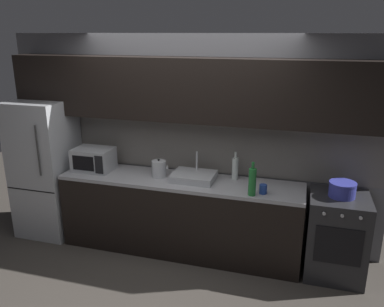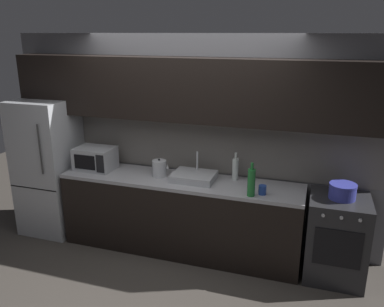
{
  "view_description": "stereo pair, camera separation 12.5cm",
  "coord_description": "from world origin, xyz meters",
  "px_view_note": "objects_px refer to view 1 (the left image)",
  "views": [
    {
      "loc": [
        1.31,
        -3.07,
        2.51
      ],
      "look_at": [
        0.15,
        0.9,
        1.22
      ],
      "focal_mm": 36.61,
      "sensor_mm": 36.0,
      "label": 1
    },
    {
      "loc": [
        1.43,
        -3.04,
        2.51
      ],
      "look_at": [
        0.15,
        0.9,
        1.22
      ],
      "focal_mm": 36.61,
      "sensor_mm": 36.0,
      "label": 2
    }
  ],
  "objects_px": {
    "wine_bottle_clear": "(235,168)",
    "microwave": "(94,159)",
    "oven_range": "(336,236)",
    "mug_blue": "(263,189)",
    "cooking_pot": "(342,189)",
    "refrigerator": "(46,168)",
    "kettle": "(159,169)",
    "wine_bottle_green": "(252,182)"
  },
  "relations": [
    {
      "from": "wine_bottle_clear",
      "to": "microwave",
      "type": "bearing_deg",
      "value": -174.4
    },
    {
      "from": "oven_range",
      "to": "wine_bottle_clear",
      "type": "height_order",
      "value": "wine_bottle_clear"
    },
    {
      "from": "oven_range",
      "to": "mug_blue",
      "type": "relative_size",
      "value": 9.23
    },
    {
      "from": "microwave",
      "to": "cooking_pot",
      "type": "xyz_separation_m",
      "value": [
        2.85,
        -0.02,
        -0.06
      ]
    },
    {
      "from": "refrigerator",
      "to": "mug_blue",
      "type": "relative_size",
      "value": 17.7
    },
    {
      "from": "mug_blue",
      "to": "microwave",
      "type": "bearing_deg",
      "value": 175.53
    },
    {
      "from": "cooking_pot",
      "to": "wine_bottle_clear",
      "type": "bearing_deg",
      "value": 170.76
    },
    {
      "from": "microwave",
      "to": "mug_blue",
      "type": "distance_m",
      "value": 2.07
    },
    {
      "from": "microwave",
      "to": "kettle",
      "type": "distance_m",
      "value": 0.85
    },
    {
      "from": "wine_bottle_green",
      "to": "mug_blue",
      "type": "distance_m",
      "value": 0.17
    },
    {
      "from": "oven_range",
      "to": "wine_bottle_green",
      "type": "height_order",
      "value": "wine_bottle_green"
    },
    {
      "from": "wine_bottle_green",
      "to": "mug_blue",
      "type": "relative_size",
      "value": 3.67
    },
    {
      "from": "microwave",
      "to": "kettle",
      "type": "height_order",
      "value": "microwave"
    },
    {
      "from": "wine_bottle_clear",
      "to": "cooking_pot",
      "type": "relative_size",
      "value": 1.2
    },
    {
      "from": "refrigerator",
      "to": "microwave",
      "type": "height_order",
      "value": "refrigerator"
    },
    {
      "from": "microwave",
      "to": "wine_bottle_green",
      "type": "distance_m",
      "value": 1.97
    },
    {
      "from": "refrigerator",
      "to": "wine_bottle_clear",
      "type": "bearing_deg",
      "value": 4.45
    },
    {
      "from": "kettle",
      "to": "wine_bottle_green",
      "type": "relative_size",
      "value": 0.61
    },
    {
      "from": "microwave",
      "to": "wine_bottle_clear",
      "type": "relative_size",
      "value": 1.42
    },
    {
      "from": "oven_range",
      "to": "microwave",
      "type": "relative_size",
      "value": 1.96
    },
    {
      "from": "wine_bottle_clear",
      "to": "cooking_pot",
      "type": "height_order",
      "value": "wine_bottle_clear"
    },
    {
      "from": "cooking_pot",
      "to": "oven_range",
      "type": "bearing_deg",
      "value": -166.46
    },
    {
      "from": "kettle",
      "to": "cooking_pot",
      "type": "distance_m",
      "value": 2.0
    },
    {
      "from": "wine_bottle_clear",
      "to": "mug_blue",
      "type": "bearing_deg",
      "value": -42.61
    },
    {
      "from": "refrigerator",
      "to": "mug_blue",
      "type": "xyz_separation_m",
      "value": [
        2.74,
        -0.14,
        0.09
      ]
    },
    {
      "from": "microwave",
      "to": "refrigerator",
      "type": "bearing_deg",
      "value": -178.45
    },
    {
      "from": "wine_bottle_green",
      "to": "cooking_pot",
      "type": "xyz_separation_m",
      "value": [
        0.89,
        0.22,
        -0.07
      ]
    },
    {
      "from": "refrigerator",
      "to": "cooking_pot",
      "type": "distance_m",
      "value": 3.53
    },
    {
      "from": "oven_range",
      "to": "microwave",
      "type": "xyz_separation_m",
      "value": [
        -2.84,
        0.02,
        0.58
      ]
    },
    {
      "from": "wine_bottle_clear",
      "to": "cooking_pot",
      "type": "xyz_separation_m",
      "value": [
        1.14,
        -0.19,
        -0.05
      ]
    },
    {
      "from": "refrigerator",
      "to": "wine_bottle_clear",
      "type": "xyz_separation_m",
      "value": [
        2.39,
        0.19,
        0.17
      ]
    },
    {
      "from": "refrigerator",
      "to": "kettle",
      "type": "height_order",
      "value": "refrigerator"
    },
    {
      "from": "microwave",
      "to": "kettle",
      "type": "relative_size",
      "value": 2.13
    },
    {
      "from": "kettle",
      "to": "cooking_pot",
      "type": "xyz_separation_m",
      "value": [
        2.0,
        -0.02,
        -0.02
      ]
    },
    {
      "from": "kettle",
      "to": "oven_range",
      "type": "bearing_deg",
      "value": -0.61
    },
    {
      "from": "wine_bottle_green",
      "to": "oven_range",
      "type": "bearing_deg",
      "value": 13.85
    },
    {
      "from": "kettle",
      "to": "wine_bottle_green",
      "type": "height_order",
      "value": "wine_bottle_green"
    },
    {
      "from": "wine_bottle_green",
      "to": "wine_bottle_clear",
      "type": "relative_size",
      "value": 1.1
    },
    {
      "from": "kettle",
      "to": "wine_bottle_green",
      "type": "xyz_separation_m",
      "value": [
        1.11,
        -0.24,
        0.05
      ]
    },
    {
      "from": "microwave",
      "to": "oven_range",
      "type": "bearing_deg",
      "value": -0.4
    },
    {
      "from": "kettle",
      "to": "wine_bottle_clear",
      "type": "bearing_deg",
      "value": 10.89
    },
    {
      "from": "refrigerator",
      "to": "wine_bottle_clear",
      "type": "relative_size",
      "value": 5.32
    }
  ]
}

